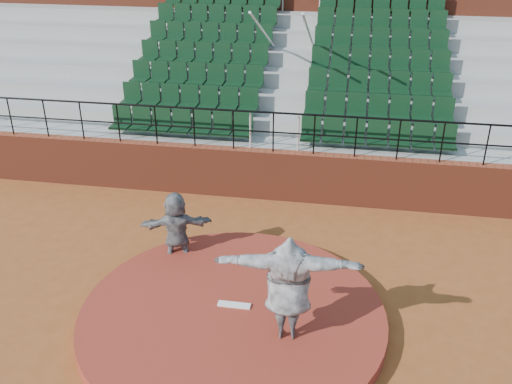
% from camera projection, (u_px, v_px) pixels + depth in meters
% --- Properties ---
extents(ground, '(90.00, 90.00, 0.00)m').
position_uv_depth(ground, '(233.00, 322.00, 10.34)').
color(ground, brown).
rests_on(ground, ground).
extents(pitchers_mound, '(5.50, 5.50, 0.25)m').
position_uv_depth(pitchers_mound, '(233.00, 316.00, 10.29)').
color(pitchers_mound, maroon).
rests_on(pitchers_mound, ground).
extents(pitching_rubber, '(0.60, 0.15, 0.03)m').
position_uv_depth(pitching_rubber, '(234.00, 305.00, 10.36)').
color(pitching_rubber, white).
rests_on(pitching_rubber, pitchers_mound).
extents(boundary_wall, '(24.00, 0.30, 1.30)m').
position_uv_depth(boundary_wall, '(273.00, 175.00, 14.45)').
color(boundary_wall, maroon).
rests_on(boundary_wall, ground).
extents(wall_railing, '(24.04, 0.05, 1.03)m').
position_uv_depth(wall_railing, '(273.00, 123.00, 13.84)').
color(wall_railing, black).
rests_on(wall_railing, boundary_wall).
extents(seating_deck, '(24.00, 5.97, 4.63)m').
position_uv_depth(seating_deck, '(290.00, 101.00, 17.30)').
color(seating_deck, '#979792').
rests_on(seating_deck, ground).
extents(press_box_facade, '(24.00, 3.00, 7.10)m').
position_uv_depth(press_box_facade, '(305.00, 9.00, 19.85)').
color(press_box_facade, maroon).
rests_on(press_box_facade, ground).
extents(pitcher, '(2.41, 0.83, 1.93)m').
position_uv_depth(pitcher, '(288.00, 287.00, 9.25)').
color(pitcher, black).
rests_on(pitcher, pitchers_mound).
extents(fielder, '(1.56, 0.89, 1.60)m').
position_uv_depth(fielder, '(176.00, 228.00, 11.76)').
color(fielder, black).
rests_on(fielder, ground).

